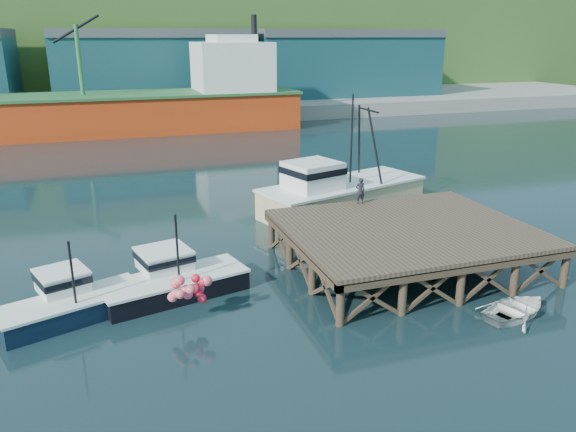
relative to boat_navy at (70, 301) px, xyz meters
name	(u,v)px	position (x,y,z in m)	size (l,w,h in m)	color
ground	(304,279)	(10.58, 0.38, -0.73)	(300.00, 300.00, 0.00)	black
wharf	(409,231)	(16.08, 0.19, 1.21)	(12.00, 10.00, 2.62)	brown
far_quay	(153,103)	(10.58, 70.38, 0.27)	(160.00, 40.00, 2.00)	gray
warehouse_mid	(153,69)	(10.58, 65.38, 5.77)	(28.00, 16.00, 9.00)	#17424C
warehouse_right	(338,66)	(40.58, 65.38, 5.77)	(30.00, 16.00, 9.00)	#17424C
cargo_ship	(98,106)	(2.11, 48.38, 2.58)	(55.50, 10.00, 13.75)	red
hillside	(134,37)	(10.58, 100.38, 10.27)	(220.00, 50.00, 22.00)	#2D511E
boat_navy	(70,301)	(0.00, 0.00, 0.00)	(6.15, 4.16, 3.62)	black
boat_black	(172,279)	(4.33, 0.87, 0.02)	(6.93, 5.75, 4.05)	black
trawler	(339,189)	(16.58, 9.94, 0.86)	(12.25, 7.32, 7.73)	beige
dinghy	(516,309)	(17.71, -5.99, -0.37)	(2.44, 3.42, 0.71)	white
dockworker	(360,191)	(15.57, 4.78, 2.15)	(0.55, 0.36, 1.51)	black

